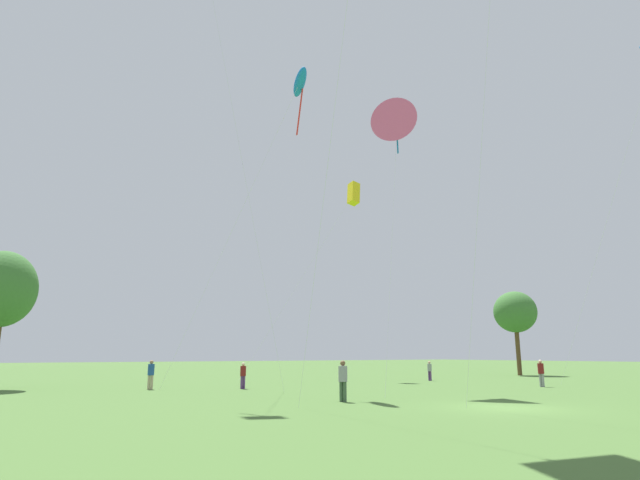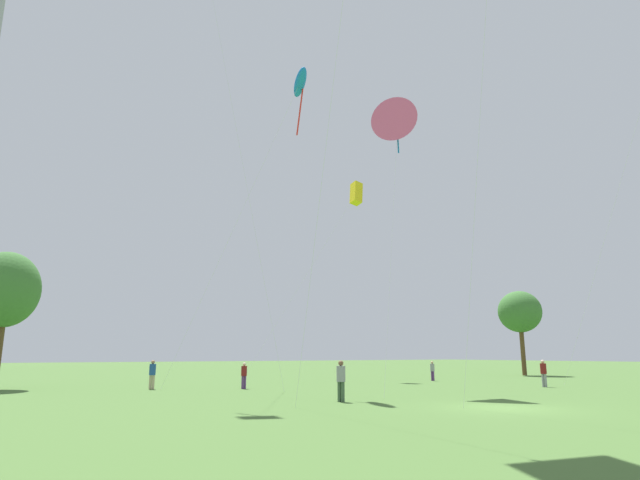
{
  "view_description": "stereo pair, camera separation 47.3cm",
  "coord_description": "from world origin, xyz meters",
  "px_view_note": "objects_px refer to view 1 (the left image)",
  "views": [
    {
      "loc": [
        -18.62,
        -14.82,
        2.16
      ],
      "look_at": [
        -1.68,
        11.49,
        8.95
      ],
      "focal_mm": 29.54,
      "sensor_mm": 36.0,
      "label": 1
    },
    {
      "loc": [
        -18.22,
        -15.07,
        2.16
      ],
      "look_at": [
        -1.68,
        11.49,
        8.95
      ],
      "focal_mm": 29.54,
      "sensor_mm": 36.0,
      "label": 2
    }
  ],
  "objects_px": {
    "person_standing_4": "(541,371)",
    "person_standing_5": "(343,378)",
    "kite_flying_2": "(300,83)",
    "person_standing_3": "(430,369)",
    "park_tree_2": "(515,312)",
    "person_standing_2": "(151,372)",
    "kite_flying_3": "(354,194)",
    "park_tree_0": "(1,290)",
    "person_standing_1": "(243,374)",
    "kite_flying_4": "(397,126)"
  },
  "relations": [
    {
      "from": "person_standing_2",
      "to": "person_standing_3",
      "type": "relative_size",
      "value": 1.13
    },
    {
      "from": "person_standing_3",
      "to": "kite_flying_2",
      "type": "height_order",
      "value": "kite_flying_2"
    },
    {
      "from": "person_standing_4",
      "to": "person_standing_5",
      "type": "distance_m",
      "value": 17.84
    },
    {
      "from": "kite_flying_4",
      "to": "park_tree_0",
      "type": "distance_m",
      "value": 27.92
    },
    {
      "from": "person_standing_3",
      "to": "kite_flying_3",
      "type": "xyz_separation_m",
      "value": [
        -3.65,
        5.32,
        16.0
      ]
    },
    {
      "from": "park_tree_0",
      "to": "kite_flying_3",
      "type": "bearing_deg",
      "value": -2.56
    },
    {
      "from": "person_standing_4",
      "to": "park_tree_2",
      "type": "height_order",
      "value": "park_tree_2"
    },
    {
      "from": "kite_flying_2",
      "to": "kite_flying_3",
      "type": "height_order",
      "value": "kite_flying_2"
    },
    {
      "from": "person_standing_5",
      "to": "kite_flying_4",
      "type": "xyz_separation_m",
      "value": [
        7.71,
        4.34,
        16.13
      ]
    },
    {
      "from": "person_standing_5",
      "to": "kite_flying_3",
      "type": "distance_m",
      "value": 27.26
    },
    {
      "from": "kite_flying_2",
      "to": "person_standing_5",
      "type": "bearing_deg",
      "value": -103.0
    },
    {
      "from": "park_tree_2",
      "to": "person_standing_1",
      "type": "bearing_deg",
      "value": -172.49
    },
    {
      "from": "person_standing_5",
      "to": "kite_flying_2",
      "type": "height_order",
      "value": "kite_flying_2"
    },
    {
      "from": "park_tree_0",
      "to": "park_tree_2",
      "type": "height_order",
      "value": "park_tree_0"
    },
    {
      "from": "park_tree_2",
      "to": "kite_flying_4",
      "type": "bearing_deg",
      "value": -156.68
    },
    {
      "from": "person_standing_3",
      "to": "person_standing_5",
      "type": "distance_m",
      "value": 21.18
    },
    {
      "from": "park_tree_2",
      "to": "park_tree_0",
      "type": "bearing_deg",
      "value": 175.99
    },
    {
      "from": "person_standing_1",
      "to": "park_tree_2",
      "type": "relative_size",
      "value": 0.19
    },
    {
      "from": "person_standing_1",
      "to": "person_standing_3",
      "type": "distance_m",
      "value": 17.42
    },
    {
      "from": "person_standing_1",
      "to": "kite_flying_2",
      "type": "height_order",
      "value": "kite_flying_2"
    },
    {
      "from": "person_standing_2",
      "to": "person_standing_4",
      "type": "xyz_separation_m",
      "value": [
        22.86,
        -11.62,
        -0.0
      ]
    },
    {
      "from": "person_standing_2",
      "to": "park_tree_0",
      "type": "bearing_deg",
      "value": -7.43
    },
    {
      "from": "person_standing_5",
      "to": "kite_flying_2",
      "type": "distance_m",
      "value": 20.03
    },
    {
      "from": "person_standing_4",
      "to": "kite_flying_3",
      "type": "relative_size",
      "value": 0.1
    },
    {
      "from": "person_standing_5",
      "to": "park_tree_0",
      "type": "xyz_separation_m",
      "value": [
        -13.57,
        18.67,
        5.12
      ]
    },
    {
      "from": "person_standing_1",
      "to": "person_standing_3",
      "type": "relative_size",
      "value": 1.03
    },
    {
      "from": "person_standing_2",
      "to": "kite_flying_2",
      "type": "height_order",
      "value": "kite_flying_2"
    },
    {
      "from": "person_standing_4",
      "to": "park_tree_2",
      "type": "distance_m",
      "value": 21.3
    },
    {
      "from": "kite_flying_4",
      "to": "park_tree_2",
      "type": "relative_size",
      "value": 2.16
    },
    {
      "from": "person_standing_2",
      "to": "person_standing_3",
      "type": "height_order",
      "value": "person_standing_2"
    },
    {
      "from": "kite_flying_2",
      "to": "kite_flying_3",
      "type": "xyz_separation_m",
      "value": [
        12.11,
        10.5,
        -2.88
      ]
    },
    {
      "from": "person_standing_4",
      "to": "kite_flying_2",
      "type": "relative_size",
      "value": 0.09
    },
    {
      "from": "park_tree_0",
      "to": "park_tree_2",
      "type": "bearing_deg",
      "value": -4.01
    },
    {
      "from": "person_standing_2",
      "to": "park_tree_0",
      "type": "relative_size",
      "value": 0.2
    },
    {
      "from": "park_tree_0",
      "to": "park_tree_2",
      "type": "xyz_separation_m",
      "value": [
        46.91,
        -3.29,
        0.3
      ]
    },
    {
      "from": "person_standing_4",
      "to": "person_standing_5",
      "type": "bearing_deg",
      "value": -86.15
    },
    {
      "from": "person_standing_4",
      "to": "person_standing_5",
      "type": "height_order",
      "value": "person_standing_5"
    },
    {
      "from": "park_tree_0",
      "to": "person_standing_3",
      "type": "bearing_deg",
      "value": -11.94
    },
    {
      "from": "kite_flying_4",
      "to": "park_tree_0",
      "type": "xyz_separation_m",
      "value": [
        -21.28,
        14.34,
        -11.01
      ]
    },
    {
      "from": "person_standing_3",
      "to": "park_tree_2",
      "type": "height_order",
      "value": "park_tree_2"
    },
    {
      "from": "kite_flying_2",
      "to": "kite_flying_3",
      "type": "distance_m",
      "value": 16.29
    },
    {
      "from": "person_standing_2",
      "to": "person_standing_5",
      "type": "height_order",
      "value": "person_standing_5"
    },
    {
      "from": "person_standing_2",
      "to": "kite_flying_4",
      "type": "distance_m",
      "value": 22.63
    },
    {
      "from": "person_standing_1",
      "to": "kite_flying_4",
      "type": "bearing_deg",
      "value": -38.86
    },
    {
      "from": "person_standing_1",
      "to": "person_standing_3",
      "type": "bearing_deg",
      "value": 5.62
    },
    {
      "from": "kite_flying_3",
      "to": "park_tree_0",
      "type": "xyz_separation_m",
      "value": [
        -27.29,
        1.22,
        -10.71
      ]
    },
    {
      "from": "person_standing_1",
      "to": "person_standing_4",
      "type": "bearing_deg",
      "value": -25.11
    },
    {
      "from": "person_standing_3",
      "to": "park_tree_0",
      "type": "xyz_separation_m",
      "value": [
        -30.93,
        6.54,
        5.28
      ]
    },
    {
      "from": "person_standing_2",
      "to": "park_tree_2",
      "type": "bearing_deg",
      "value": -153.64
    },
    {
      "from": "person_standing_5",
      "to": "person_standing_1",
      "type": "bearing_deg",
      "value": 153.87
    }
  ]
}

